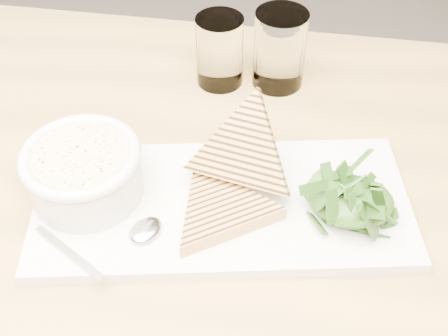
# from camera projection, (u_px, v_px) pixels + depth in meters

# --- Properties ---
(table_top) EXTENTS (1.26, 0.87, 0.04)m
(table_top) POSITION_uv_depth(u_px,v_px,m) (151.00, 215.00, 0.68)
(table_top) COLOR #AA7F40
(table_top) RESTS_ON ground
(platter) EXTENTS (0.46, 0.25, 0.02)m
(platter) POSITION_uv_depth(u_px,v_px,m) (222.00, 205.00, 0.65)
(platter) COLOR white
(platter) RESTS_ON table_top
(soup_bowl) EXTENTS (0.13, 0.13, 0.05)m
(soup_bowl) POSITION_uv_depth(u_px,v_px,m) (85.00, 176.00, 0.64)
(soup_bowl) COLOR white
(soup_bowl) RESTS_ON platter
(soup) EXTENTS (0.11, 0.11, 0.01)m
(soup) POSITION_uv_depth(u_px,v_px,m) (80.00, 157.00, 0.62)
(soup) COLOR beige
(soup) RESTS_ON soup_bowl
(bowl_rim) EXTENTS (0.14, 0.14, 0.01)m
(bowl_rim) POSITION_uv_depth(u_px,v_px,m) (80.00, 156.00, 0.62)
(bowl_rim) COLOR white
(bowl_rim) RESTS_ON soup_bowl
(sandwich_flat) EXTENTS (0.20, 0.20, 0.02)m
(sandwich_flat) POSITION_uv_depth(u_px,v_px,m) (221.00, 209.00, 0.63)
(sandwich_flat) COLOR #B88745
(sandwich_flat) RESTS_ON platter
(sandwich_lean) EXTENTS (0.18, 0.19, 0.16)m
(sandwich_lean) POSITION_uv_depth(u_px,v_px,m) (243.00, 151.00, 0.64)
(sandwich_lean) COLOR #B88745
(sandwich_lean) RESTS_ON sandwich_flat
(salad_base) EXTENTS (0.10, 0.08, 0.04)m
(salad_base) POSITION_uv_depth(u_px,v_px,m) (351.00, 201.00, 0.62)
(salad_base) COLOR #18400D
(salad_base) RESTS_ON platter
(arugula_pile) EXTENTS (0.11, 0.10, 0.05)m
(arugula_pile) POSITION_uv_depth(u_px,v_px,m) (352.00, 196.00, 0.62)
(arugula_pile) COLOR #2D4E1D
(arugula_pile) RESTS_ON platter
(spoon_bowl) EXTENTS (0.05, 0.05, 0.01)m
(spoon_bowl) POSITION_uv_depth(u_px,v_px,m) (146.00, 230.00, 0.61)
(spoon_bowl) COLOR silver
(spoon_bowl) RESTS_ON platter
(spoon_handle) EXTENTS (0.09, 0.06, 0.00)m
(spoon_handle) POSITION_uv_depth(u_px,v_px,m) (68.00, 252.00, 0.59)
(spoon_handle) COLOR silver
(spoon_handle) RESTS_ON platter
(glass_near) EXTENTS (0.07, 0.07, 0.10)m
(glass_near) POSITION_uv_depth(u_px,v_px,m) (220.00, 51.00, 0.80)
(glass_near) COLOR white
(glass_near) RESTS_ON table_top
(glass_far) EXTENTS (0.07, 0.07, 0.11)m
(glass_far) POSITION_uv_depth(u_px,v_px,m) (279.00, 49.00, 0.79)
(glass_far) COLOR white
(glass_far) RESTS_ON table_top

